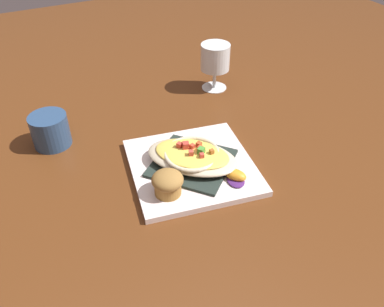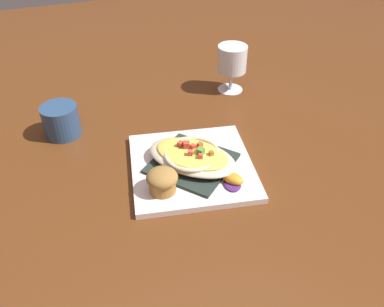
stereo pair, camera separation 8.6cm
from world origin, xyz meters
The scene contains 8 objects.
ground_plane centered at (0.00, 0.00, 0.00)m, with size 2.60×2.60×0.00m, color #5A2F14.
square_plate centered at (0.00, 0.00, 0.01)m, with size 0.27×0.27×0.01m, color white.
folded_napkin centered at (0.00, 0.00, 0.02)m, with size 0.16×0.16×0.01m, color #242F2A.
gratin_dish centered at (0.00, 0.00, 0.04)m, with size 0.23×0.23×0.04m.
muffin centered at (-0.06, 0.09, 0.04)m, with size 0.06×0.06×0.05m.
orange_garnish centered at (-0.09, -0.06, 0.02)m, with size 0.06×0.05×0.02m.
coffee_mug centered at (0.24, 0.26, 0.03)m, with size 0.11×0.09×0.08m.
stemmed_glass centered at (0.31, -0.23, 0.09)m, with size 0.08×0.08×0.14m.
Camera 1 is at (-0.61, 0.31, 0.58)m, focal length 37.16 mm.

